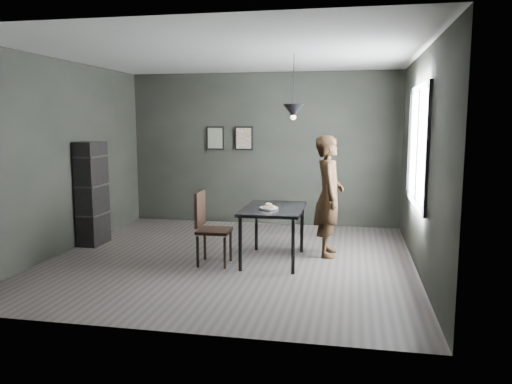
% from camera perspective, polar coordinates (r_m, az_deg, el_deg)
% --- Properties ---
extents(ground, '(5.00, 5.00, 0.00)m').
position_cam_1_polar(ground, '(7.08, -2.88, -7.61)').
color(ground, '#35302E').
rests_on(ground, ground).
extents(back_wall, '(5.00, 0.10, 2.80)m').
position_cam_1_polar(back_wall, '(9.28, 0.78, 4.92)').
color(back_wall, black).
rests_on(back_wall, ground).
extents(ceiling, '(5.00, 5.00, 0.02)m').
position_cam_1_polar(ceiling, '(6.87, -3.06, 15.47)').
color(ceiling, silver).
rests_on(ceiling, ground).
extents(window_assembly, '(0.04, 1.96, 1.56)m').
position_cam_1_polar(window_assembly, '(6.87, 17.97, 5.07)').
color(window_assembly, white).
rests_on(window_assembly, ground).
extents(cafe_table, '(0.80, 1.20, 0.75)m').
position_cam_1_polar(cafe_table, '(6.81, 1.99, -2.43)').
color(cafe_table, black).
rests_on(cafe_table, ground).
extents(white_plate, '(0.23, 0.23, 0.01)m').
position_cam_1_polar(white_plate, '(6.68, 1.47, -1.90)').
color(white_plate, white).
rests_on(white_plate, cafe_table).
extents(donut_pile, '(0.17, 0.14, 0.07)m').
position_cam_1_polar(donut_pile, '(6.68, 1.47, -1.62)').
color(donut_pile, beige).
rests_on(donut_pile, white_plate).
extents(woman, '(0.45, 0.65, 1.72)m').
position_cam_1_polar(woman, '(7.16, 8.32, -0.46)').
color(woman, black).
rests_on(woman, ground).
extents(wood_chair, '(0.44, 0.44, 0.99)m').
position_cam_1_polar(wood_chair, '(6.73, -5.53, -3.55)').
color(wood_chair, black).
rests_on(wood_chair, ground).
extents(shelf_unit, '(0.31, 0.54, 1.60)m').
position_cam_1_polar(shelf_unit, '(8.15, -18.22, -0.16)').
color(shelf_unit, black).
rests_on(shelf_unit, ground).
extents(pendant_lamp, '(0.28, 0.28, 0.86)m').
position_cam_1_polar(pendant_lamp, '(6.76, 4.30, 9.22)').
color(pendant_lamp, black).
rests_on(pendant_lamp, ground).
extents(framed_print_left, '(0.34, 0.04, 0.44)m').
position_cam_1_polar(framed_print_left, '(9.44, -4.67, 6.16)').
color(framed_print_left, black).
rests_on(framed_print_left, ground).
extents(framed_print_right, '(0.34, 0.04, 0.44)m').
position_cam_1_polar(framed_print_right, '(9.31, -1.39, 6.16)').
color(framed_print_right, black).
rests_on(framed_print_right, ground).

